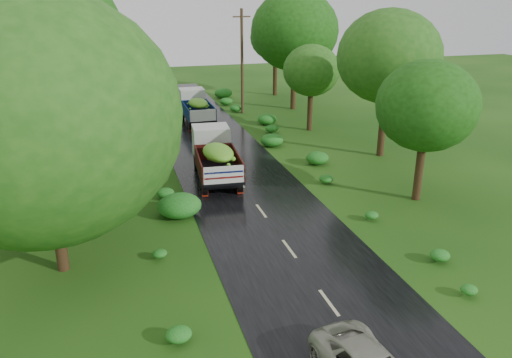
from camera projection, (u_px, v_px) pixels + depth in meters
name	position (u px, v px, depth m)	size (l,w,h in m)	color
ground	(329.00, 303.00, 17.11)	(120.00, 120.00, 0.00)	#143F0D
road	(281.00, 238.00, 21.60)	(6.50, 80.00, 0.02)	black
road_lines	(274.00, 228.00, 22.49)	(0.12, 69.60, 0.00)	#BFB78C
truck_near	(215.00, 154.00, 28.17)	(2.63, 6.27, 2.57)	black
truck_far	(196.00, 106.00, 40.39)	(2.12, 5.89, 2.47)	black
utility_pole	(242.00, 61.00, 42.52)	(1.54, 0.28, 8.79)	#382616
trees_left	(42.00, 48.00, 30.53)	(6.63, 35.58, 9.74)	black
trees_right	(324.00, 51.00, 37.55)	(5.31, 31.77, 8.64)	black
shrubs	(232.00, 166.00, 29.57)	(11.90, 44.00, 0.70)	#145719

